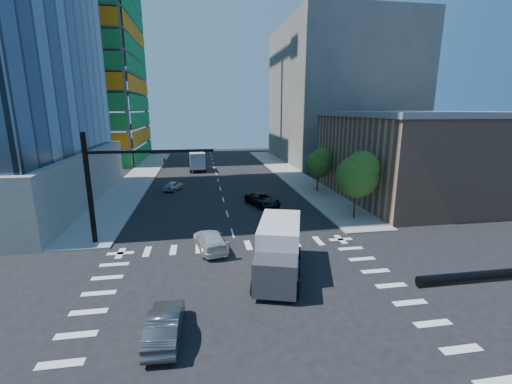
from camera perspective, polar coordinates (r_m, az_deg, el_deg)
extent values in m
plane|color=black|center=(20.30, -0.50, -18.66)|extent=(160.00, 160.00, 0.00)
cube|color=silver|center=(20.30, -0.50, -18.65)|extent=(20.00, 20.00, 0.01)
cube|color=gray|center=(59.91, 5.46, 3.18)|extent=(5.00, 60.00, 0.15)
cube|color=gray|center=(58.81, -18.84, 2.31)|extent=(5.00, 60.00, 0.15)
cube|color=#198E3A|center=(81.08, -19.43, 22.57)|extent=(0.12, 24.00, 49.00)
cube|color=orange|center=(72.19, -31.98, 22.59)|extent=(24.00, 0.12, 49.00)
cube|color=#9C735A|center=(48.12, 25.92, 5.27)|extent=(20.00, 22.00, 10.00)
cube|color=slate|center=(47.76, 26.58, 11.55)|extent=(20.50, 22.50, 0.60)
cube|color=#615B57|center=(77.89, 13.54, 15.56)|extent=(24.00, 30.00, 28.00)
cylinder|color=black|center=(30.46, -26.06, 0.48)|extent=(0.40, 0.40, 9.00)
cylinder|color=black|center=(28.92, -17.09, 6.48)|extent=(10.00, 0.24, 0.24)
imported|color=black|center=(28.95, -14.97, 4.42)|extent=(0.16, 0.20, 1.00)
cylinder|color=#382316|center=(35.76, 16.09, -2.44)|extent=(0.20, 0.20, 2.27)
sphere|color=#1C4913|center=(35.06, 16.42, 2.42)|extent=(4.16, 4.16, 4.16)
sphere|color=#477B29|center=(34.80, 17.33, 3.91)|extent=(3.25, 3.25, 3.25)
cylinder|color=#382316|center=(46.67, 10.19, 1.35)|extent=(0.20, 0.20, 1.92)
sphere|color=#1C4913|center=(46.20, 10.32, 4.52)|extent=(3.52, 3.52, 3.52)
sphere|color=#477B29|center=(45.94, 10.96, 5.48)|extent=(2.75, 2.75, 2.75)
imported|color=black|center=(39.43, 1.12, -1.27)|extent=(4.06, 5.69, 1.44)
imported|color=silver|center=(27.61, -7.63, -7.96)|extent=(2.99, 5.47, 1.50)
imported|color=#AEB0B6|center=(48.34, -13.61, 1.03)|extent=(2.85, 4.06, 1.28)
imported|color=#45464A|center=(18.24, -14.93, -20.58)|extent=(1.72, 4.44, 1.44)
cube|color=silver|center=(22.62, 3.77, -9.17)|extent=(4.13, 6.03, 2.86)
cube|color=#3C3D44|center=(22.91, 3.74, -10.82)|extent=(3.00, 2.63, 2.09)
cube|color=#BAB9BC|center=(63.57, -9.80, 5.45)|extent=(2.80, 5.50, 2.81)
cube|color=#3C3D44|center=(63.67, -9.77, 4.82)|extent=(2.56, 2.04, 2.05)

